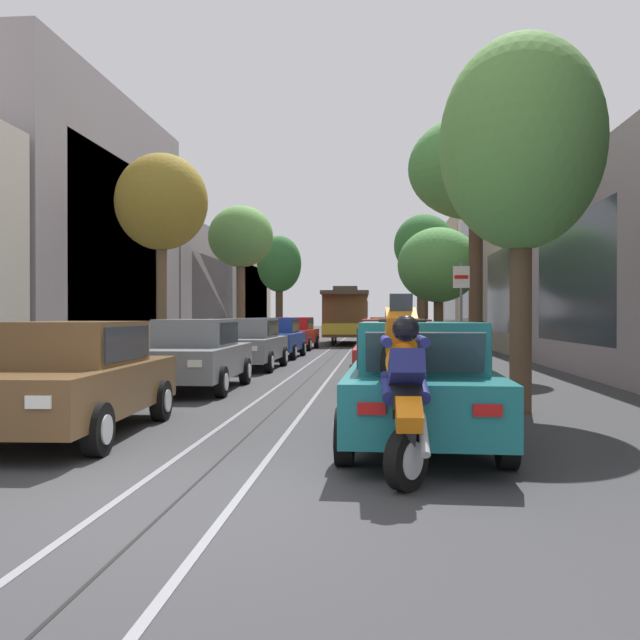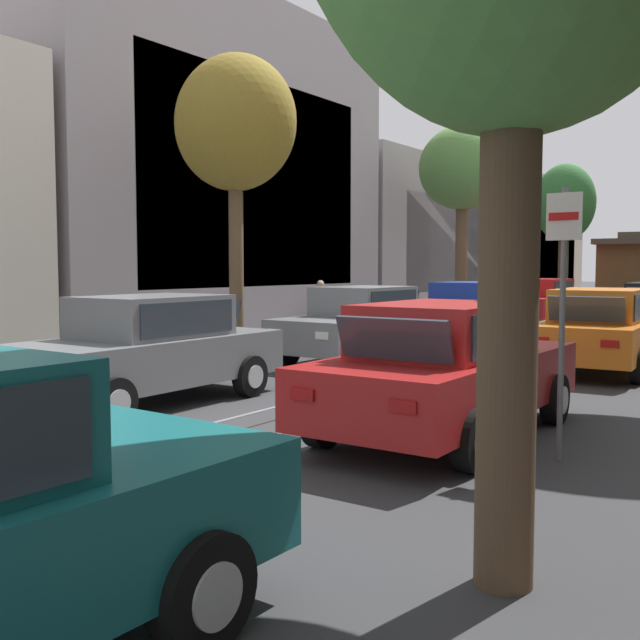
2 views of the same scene
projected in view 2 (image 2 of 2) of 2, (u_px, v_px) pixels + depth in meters
The scene contains 14 objects.
ground_plane at pixel (556, 342), 19.47m from camera, with size 160.00×160.00×0.00m, color #38383A.
trolley_track_rails at pixel (589, 333), 22.17m from camera, with size 1.14×60.87×0.01m.
building_facade_left at pixel (307, 217), 26.47m from camera, with size 5.77×52.57×9.66m.
parked_car_grey_second_left at pixel (147, 349), 10.66m from camera, with size 2.04×4.38×1.58m.
parked_car_grey_mid_left at pixel (361, 324), 15.43m from camera, with size 2.05×4.38×1.58m.
parked_car_blue_fourth_left at pixel (468, 311), 20.00m from camera, with size 2.07×4.39×1.58m.
parked_car_red_fifth_left at pixel (541, 301), 25.23m from camera, with size 2.14×4.42×1.58m.
parked_car_red_second_right at pixel (446, 369), 8.63m from camera, with size 2.01×4.36×1.58m.
parked_car_orange_mid_right at pixel (600, 330), 13.97m from camera, with size 2.15×4.42×1.58m.
street_tree_kerb_left_second at pixel (235, 126), 15.47m from camera, with size 2.76×2.31×6.46m.
street_tree_kerb_left_mid at pixel (462, 170), 25.34m from camera, with size 3.11×2.65×6.89m.
street_tree_kerb_left_fourth at pixel (565, 205), 34.78m from camera, with size 2.89×2.40×6.86m.
pedestrian_on_left_pavement at pixel (320, 303), 22.13m from camera, with size 0.55×0.41×1.58m.
street_sign_post at pixel (563, 292), 7.47m from camera, with size 0.36×0.07×2.81m.
Camera 2 is at (5.85, 1.63, 2.01)m, focal length 41.12 mm.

